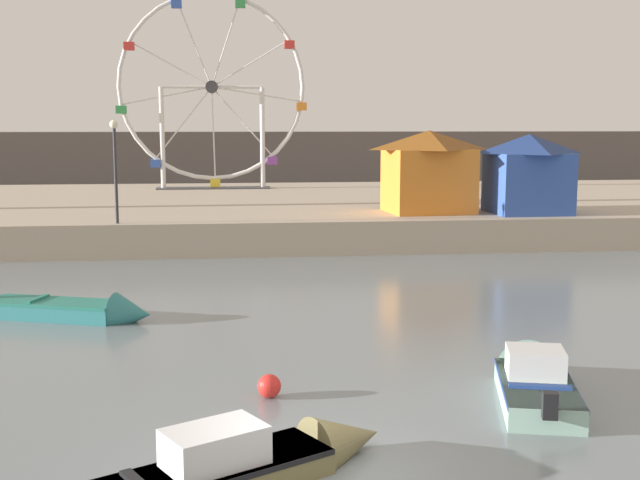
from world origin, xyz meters
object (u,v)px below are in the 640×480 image
at_px(carnival_booth_orange_canopy, 429,170).
at_px(carnival_booth_blue_tent, 528,172).
at_px(ferris_wheel_white_frame, 212,91).
at_px(promenade_lamp_near, 115,156).
at_px(motorboat_seafoam, 533,378).
at_px(motorboat_olive_wood, 238,466).
at_px(mooring_buoy_orange, 269,386).
at_px(motorboat_teal_painted, 79,310).

bearing_deg(carnival_booth_orange_canopy, carnival_booth_blue_tent, -16.67).
bearing_deg(ferris_wheel_white_frame, promenade_lamp_near, -101.61).
distance_m(motorboat_seafoam, carnival_booth_blue_tent, 19.69).
distance_m(motorboat_olive_wood, carnival_booth_blue_tent, 24.97).
bearing_deg(mooring_buoy_orange, carnival_booth_orange_canopy, 67.88).
relative_size(motorboat_seafoam, promenade_lamp_near, 1.03).
height_order(motorboat_seafoam, carnival_booth_orange_canopy, carnival_booth_orange_canopy).
distance_m(carnival_booth_blue_tent, carnival_booth_orange_canopy, 4.10).
distance_m(motorboat_olive_wood, ferris_wheel_white_frame, 36.54).
distance_m(motorboat_seafoam, motorboat_olive_wood, 6.43).
height_order(carnival_booth_orange_canopy, promenade_lamp_near, promenade_lamp_near).
bearing_deg(promenade_lamp_near, motorboat_teal_painted, -88.46).
distance_m(motorboat_teal_painted, motorboat_olive_wood, 10.92).
height_order(motorboat_teal_painted, carnival_booth_blue_tent, carnival_booth_blue_tent).
xyz_separation_m(carnival_booth_orange_canopy, mooring_buoy_orange, (-7.64, -18.80, -2.87)).
relative_size(ferris_wheel_white_frame, carnival_booth_blue_tent, 3.24).
relative_size(promenade_lamp_near, mooring_buoy_orange, 8.71).
distance_m(motorboat_olive_wood, carnival_booth_orange_canopy, 24.03).
xyz_separation_m(carnival_booth_blue_tent, carnival_booth_orange_canopy, (-4.02, 0.81, 0.08)).
height_order(promenade_lamp_near, mooring_buoy_orange, promenade_lamp_near).
bearing_deg(carnival_booth_orange_canopy, motorboat_seafoam, -103.36).
height_order(motorboat_olive_wood, carnival_booth_orange_canopy, carnival_booth_orange_canopy).
xyz_separation_m(motorboat_teal_painted, promenade_lamp_near, (-0.26, 9.72, 3.57)).
distance_m(motorboat_seafoam, promenade_lamp_near, 19.59).
bearing_deg(motorboat_olive_wood, ferris_wheel_white_frame, 62.44).
xyz_separation_m(motorboat_olive_wood, mooring_buoy_orange, (0.62, 3.59, -0.06)).
relative_size(motorboat_seafoam, mooring_buoy_orange, 8.93).
relative_size(motorboat_teal_painted, mooring_buoy_orange, 10.56).
xyz_separation_m(motorboat_seafoam, motorboat_olive_wood, (-5.53, -3.28, -0.01)).
xyz_separation_m(carnival_booth_orange_canopy, promenade_lamp_near, (-12.49, -2.49, 0.73)).
bearing_deg(motorboat_seafoam, ferris_wheel_white_frame, 25.39).
relative_size(ferris_wheel_white_frame, mooring_buoy_orange, 25.01).
xyz_separation_m(motorboat_seafoam, carnival_booth_orange_canopy, (2.73, 19.11, 2.80)).
relative_size(carnival_booth_blue_tent, carnival_booth_orange_canopy, 0.85).
height_order(motorboat_teal_painted, motorboat_olive_wood, motorboat_olive_wood).
bearing_deg(carnival_booth_orange_canopy, motorboat_teal_painted, -140.26).
xyz_separation_m(motorboat_olive_wood, promenade_lamp_near, (-4.24, 19.89, 3.55)).
bearing_deg(carnival_booth_blue_tent, motorboat_olive_wood, -121.23).
bearing_deg(ferris_wheel_white_frame, mooring_buoy_orange, -87.24).
distance_m(motorboat_olive_wood, promenade_lamp_near, 20.65).
height_order(ferris_wheel_white_frame, mooring_buoy_orange, ferris_wheel_white_frame).
bearing_deg(promenade_lamp_near, motorboat_olive_wood, -77.98).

